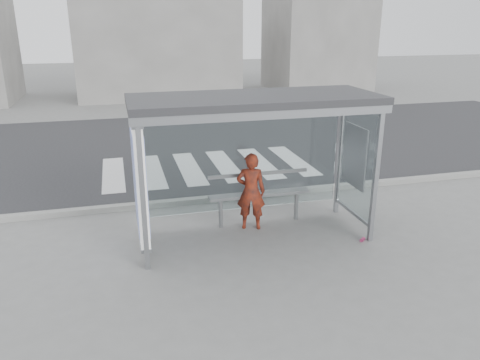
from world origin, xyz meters
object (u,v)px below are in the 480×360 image
object	(u,v)px
person	(251,191)
soda_can	(363,240)
bench	(259,194)
bus_shelter	(233,133)

from	to	relation	value
person	soda_can	bearing A→B (deg)	166.83
person	bench	xyz separation A→B (m)	(0.23, 0.19, -0.15)
bench	soda_can	size ratio (longest dim) A/B	17.15
bus_shelter	bench	world-z (taller)	bus_shelter
bus_shelter	person	xyz separation A→B (m)	(0.42, 0.33, -1.23)
bus_shelter	person	world-z (taller)	bus_shelter
person	bench	bearing A→B (deg)	-122.09
person	bench	distance (m)	0.33
bus_shelter	bench	distance (m)	1.61
soda_can	bench	bearing A→B (deg)	141.13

